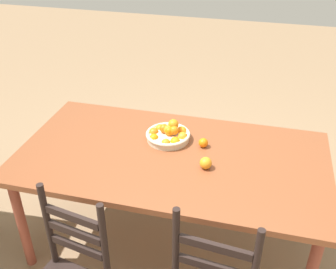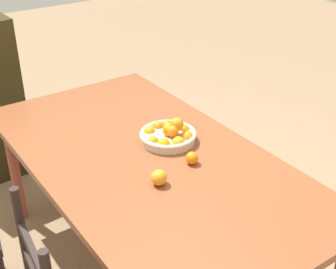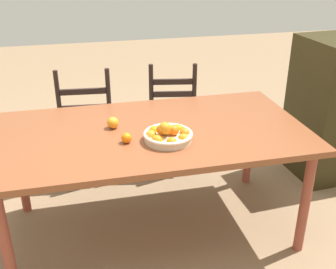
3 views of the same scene
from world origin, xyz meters
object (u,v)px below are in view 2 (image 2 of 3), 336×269
at_px(fruit_bowl, 169,135).
at_px(orange_loose_0, 192,158).
at_px(orange_loose_1, 159,178).
at_px(dining_table, 148,168).

xyz_separation_m(fruit_bowl, orange_loose_0, (-0.24, 0.03, -0.01)).
bearing_deg(orange_loose_1, dining_table, -20.52).
relative_size(dining_table, orange_loose_1, 26.49).
xyz_separation_m(fruit_bowl, orange_loose_1, (-0.30, 0.26, -0.00)).
bearing_deg(dining_table, orange_loose_0, -141.63).
xyz_separation_m(dining_table, orange_loose_1, (-0.23, 0.09, 0.11)).
xyz_separation_m(dining_table, orange_loose_0, (-0.18, -0.14, 0.10)).
distance_m(fruit_bowl, orange_loose_0, 0.24).
bearing_deg(orange_loose_0, dining_table, 38.37).
height_order(orange_loose_0, orange_loose_1, orange_loose_1).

